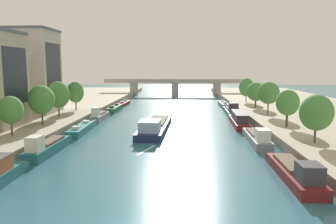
{
  "coord_description": "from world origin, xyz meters",
  "views": [
    {
      "loc": [
        3.26,
        -21.92,
        11.84
      ],
      "look_at": [
        0.0,
        48.7,
        2.03
      ],
      "focal_mm": 34.87,
      "sensor_mm": 36.0,
      "label": 1
    }
  ],
  "objects_px": {
    "tree_left_distant": "(58,95)",
    "tree_right_midway": "(316,113)",
    "barge_midriver": "(155,125)",
    "moored_boat_left_near": "(47,147)",
    "moored_boat_left_second": "(82,128)",
    "moored_boat_left_upstream": "(124,103)",
    "tree_right_by_lamp": "(288,103)",
    "tree_right_far": "(256,92)",
    "tree_left_third": "(75,92)",
    "moored_boat_right_end": "(257,137)",
    "moored_boat_right_near": "(295,172)",
    "moored_boat_right_gap_after": "(231,110)",
    "tree_right_end_of_row": "(246,87)",
    "moored_boat_left_downstream": "(115,109)",
    "moored_boat_right_midway": "(239,119)",
    "tree_right_nearest": "(269,93)",
    "tree_left_nearest": "(41,100)",
    "moored_boat_right_downstream": "(223,105)",
    "tree_left_past_mid": "(11,110)",
    "moored_boat_left_lone": "(100,116)"
  },
  "relations": [
    {
      "from": "tree_left_distant",
      "to": "tree_right_midway",
      "type": "distance_m",
      "value": 48.57
    },
    {
      "from": "barge_midriver",
      "to": "moored_boat_left_near",
      "type": "relative_size",
      "value": 1.95
    },
    {
      "from": "moored_boat_left_second",
      "to": "moored_boat_left_upstream",
      "type": "relative_size",
      "value": 1.27
    },
    {
      "from": "tree_right_by_lamp",
      "to": "barge_midriver",
      "type": "bearing_deg",
      "value": 170.09
    },
    {
      "from": "tree_right_far",
      "to": "tree_right_by_lamp",
      "type": "bearing_deg",
      "value": -91.14
    },
    {
      "from": "tree_left_third",
      "to": "tree_right_far",
      "type": "xyz_separation_m",
      "value": [
        43.91,
        6.66,
        -0.23
      ]
    },
    {
      "from": "barge_midriver",
      "to": "moored_boat_right_end",
      "type": "xyz_separation_m",
      "value": [
        16.8,
        -9.61,
        -0.01
      ]
    },
    {
      "from": "moored_boat_right_near",
      "to": "moored_boat_right_gap_after",
      "type": "relative_size",
      "value": 0.94
    },
    {
      "from": "tree_right_end_of_row",
      "to": "moored_boat_left_downstream",
      "type": "bearing_deg",
      "value": -165.68
    },
    {
      "from": "moored_boat_left_downstream",
      "to": "moored_boat_right_midway",
      "type": "distance_m",
      "value": 35.82
    },
    {
      "from": "tree_right_midway",
      "to": "tree_right_nearest",
      "type": "height_order",
      "value": "tree_right_nearest"
    },
    {
      "from": "tree_right_nearest",
      "to": "tree_left_distant",
      "type": "bearing_deg",
      "value": -174.25
    },
    {
      "from": "tree_right_midway",
      "to": "tree_right_far",
      "type": "distance_m",
      "value": 38.77
    },
    {
      "from": "moored_boat_right_near",
      "to": "tree_left_nearest",
      "type": "xyz_separation_m",
      "value": [
        -36.97,
        22.82,
        5.15
      ]
    },
    {
      "from": "moored_boat_right_end",
      "to": "moored_boat_right_gap_after",
      "type": "xyz_separation_m",
      "value": [
        0.67,
        31.99,
        0.02
      ]
    },
    {
      "from": "moored_boat_right_near",
      "to": "tree_left_nearest",
      "type": "relative_size",
      "value": 1.95
    },
    {
      "from": "moored_boat_right_near",
      "to": "moored_boat_right_midway",
      "type": "relative_size",
      "value": 0.85
    },
    {
      "from": "barge_midriver",
      "to": "moored_boat_right_end",
      "type": "height_order",
      "value": "barge_midriver"
    },
    {
      "from": "tree_left_nearest",
      "to": "moored_boat_left_near",
      "type": "bearing_deg",
      "value": -64.46
    },
    {
      "from": "moored_boat_left_near",
      "to": "tree_right_far",
      "type": "xyz_separation_m",
      "value": [
        36.91,
        40.18,
        4.63
      ]
    },
    {
      "from": "moored_boat_right_downstream",
      "to": "moored_boat_right_midway",
      "type": "bearing_deg",
      "value": -91.0
    },
    {
      "from": "moored_boat_right_downstream",
      "to": "barge_midriver",
      "type": "bearing_deg",
      "value": -115.0
    },
    {
      "from": "tree_right_by_lamp",
      "to": "tree_left_third",
      "type": "bearing_deg",
      "value": 155.06
    },
    {
      "from": "moored_boat_left_upstream",
      "to": "moored_boat_right_gap_after",
      "type": "bearing_deg",
      "value": -30.22
    },
    {
      "from": "moored_boat_right_downstream",
      "to": "moored_boat_right_gap_after",
      "type": "bearing_deg",
      "value": -89.0
    },
    {
      "from": "moored_boat_right_midway",
      "to": "tree_left_distant",
      "type": "distance_m",
      "value": 37.48
    },
    {
      "from": "barge_midriver",
      "to": "moored_boat_left_second",
      "type": "distance_m",
      "value": 13.42
    },
    {
      "from": "tree_left_past_mid",
      "to": "tree_right_by_lamp",
      "type": "relative_size",
      "value": 0.94
    },
    {
      "from": "moored_boat_left_lone",
      "to": "tree_left_past_mid",
      "type": "xyz_separation_m",
      "value": [
        -6.76,
        -24.84,
        4.53
      ]
    },
    {
      "from": "barge_midriver",
      "to": "moored_boat_right_end",
      "type": "relative_size",
      "value": 1.78
    },
    {
      "from": "barge_midriver",
      "to": "tree_right_midway",
      "type": "xyz_separation_m",
      "value": [
        23.09,
        -15.95,
        4.83
      ]
    },
    {
      "from": "moored_boat_left_downstream",
      "to": "tree_right_midway",
      "type": "relative_size",
      "value": 1.86
    },
    {
      "from": "moored_boat_right_gap_after",
      "to": "tree_right_far",
      "type": "bearing_deg",
      "value": 4.05
    },
    {
      "from": "tree_right_midway",
      "to": "tree_right_by_lamp",
      "type": "distance_m",
      "value": 11.93
    },
    {
      "from": "tree_right_by_lamp",
      "to": "moored_boat_right_end",
      "type": "bearing_deg",
      "value": -138.07
    },
    {
      "from": "tree_left_past_mid",
      "to": "tree_right_nearest",
      "type": "distance_m",
      "value": 49.57
    },
    {
      "from": "tree_right_far",
      "to": "moored_boat_left_downstream",
      "type": "bearing_deg",
      "value": 174.47
    },
    {
      "from": "moored_boat_left_lone",
      "to": "moored_boat_left_downstream",
      "type": "xyz_separation_m",
      "value": [
        0.29,
        15.09,
        -0.31
      ]
    },
    {
      "from": "moored_boat_left_lone",
      "to": "tree_right_far",
      "type": "relative_size",
      "value": 1.66
    },
    {
      "from": "moored_boat_right_gap_after",
      "to": "tree_right_end_of_row",
      "type": "bearing_deg",
      "value": 65.26
    },
    {
      "from": "moored_boat_right_midway",
      "to": "tree_right_end_of_row",
      "type": "xyz_separation_m",
      "value": [
        6.95,
        29.19,
        4.79
      ]
    },
    {
      "from": "moored_boat_right_gap_after",
      "to": "tree_right_end_of_row",
      "type": "height_order",
      "value": "tree_right_end_of_row"
    },
    {
      "from": "moored_boat_right_end",
      "to": "tree_right_nearest",
      "type": "bearing_deg",
      "value": 71.45
    },
    {
      "from": "moored_boat_right_near",
      "to": "tree_left_past_mid",
      "type": "bearing_deg",
      "value": 160.92
    },
    {
      "from": "tree_right_nearest",
      "to": "tree_right_end_of_row",
      "type": "distance_m",
      "value": 25.76
    },
    {
      "from": "tree_right_end_of_row",
      "to": "moored_boat_right_midway",
      "type": "bearing_deg",
      "value": -103.39
    },
    {
      "from": "moored_boat_right_gap_after",
      "to": "barge_midriver",
      "type": "bearing_deg",
      "value": -127.97
    },
    {
      "from": "barge_midriver",
      "to": "tree_right_nearest",
      "type": "relative_size",
      "value": 3.35
    },
    {
      "from": "tree_left_nearest",
      "to": "tree_right_by_lamp",
      "type": "bearing_deg",
      "value": -0.53
    },
    {
      "from": "moored_boat_right_near",
      "to": "tree_right_by_lamp",
      "type": "relative_size",
      "value": 2.12
    }
  ]
}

